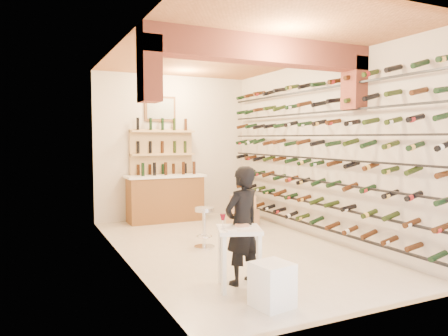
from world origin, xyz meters
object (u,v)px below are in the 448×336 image
wine_rack (309,153)px  crate_lower (243,217)px  chrome_barstool (204,224)px  person (242,225)px  tasting_table (239,239)px  white_stool (272,285)px  back_counter (165,197)px

wine_rack → crate_lower: wine_rack is taller
wine_rack → chrome_barstool: size_ratio=8.55×
person → wine_rack: bearing=-161.6°
chrome_barstool → crate_lower: size_ratio=1.18×
wine_rack → crate_lower: 2.12m
tasting_table → white_stool: bearing=-64.8°
white_stool → person: person is taller
tasting_table → chrome_barstool: tasting_table is taller
person → crate_lower: (1.66, 3.13, -0.56)m
tasting_table → person: size_ratio=0.61×
wine_rack → person: (-2.18, -1.61, -0.82)m
crate_lower → person: bearing=-117.9°
wine_rack → crate_lower: size_ratio=10.06×
tasting_table → chrome_barstool: size_ratio=1.34×
wine_rack → white_stool: wine_rack is taller
person → back_counter: bearing=-112.8°
tasting_table → white_stool: 0.76m
wine_rack → chrome_barstool: wine_rack is taller
chrome_barstool → white_stool: bearing=-96.5°
person → chrome_barstool: bearing=-115.8°
back_counter → wine_rack: bearing=-55.3°
wine_rack → tasting_table: wine_rack is taller
person → crate_lower: bearing=-135.9°
person → crate_lower: size_ratio=2.58×
white_stool → person: (0.05, 0.79, 0.49)m
white_stool → chrome_barstool: size_ratio=0.72×
chrome_barstool → crate_lower: (1.41, 1.32, -0.22)m
person → tasting_table: bearing=31.6°
white_stool → person: bearing=86.5°
white_stool → person: 0.93m
back_counter → tasting_table: 4.42m
crate_lower → chrome_barstool: bearing=-136.9°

